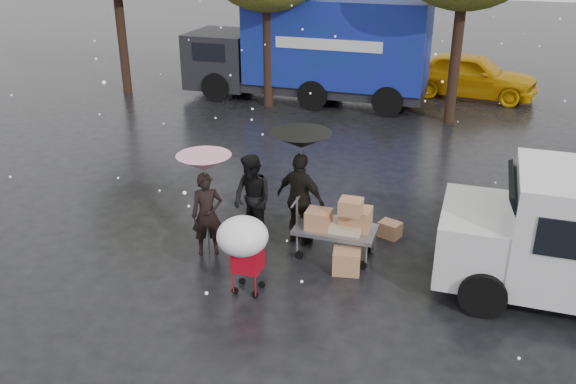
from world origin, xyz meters
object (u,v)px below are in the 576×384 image
(vendor_cart, at_px, (340,222))
(blue_truck, at_px, (313,50))
(person_pink, at_px, (207,214))
(person_black, at_px, (300,199))
(yellow_taxi, at_px, (470,75))
(shopping_cart, at_px, (243,240))

(vendor_cart, xyz_separation_m, blue_truck, (-3.50, 10.42, 1.03))
(person_pink, height_order, blue_truck, blue_truck)
(person_pink, bearing_deg, vendor_cart, -13.85)
(person_pink, bearing_deg, person_black, 3.10)
(blue_truck, distance_m, yellow_taxi, 5.72)
(shopping_cart, distance_m, yellow_taxi, 14.68)
(person_black, height_order, vendor_cart, person_black)
(shopping_cart, bearing_deg, blue_truck, 100.74)
(shopping_cart, xyz_separation_m, yellow_taxi, (2.87, 14.40, -0.27))
(person_black, distance_m, yellow_taxi, 12.57)
(person_black, height_order, blue_truck, blue_truck)
(blue_truck, bearing_deg, shopping_cart, -79.26)
(person_pink, distance_m, shopping_cart, 1.69)
(vendor_cart, distance_m, shopping_cart, 2.16)
(vendor_cart, xyz_separation_m, yellow_taxi, (1.69, 12.62, 0.06))
(blue_truck, bearing_deg, yellow_taxi, 23.00)
(person_black, bearing_deg, blue_truck, -55.77)
(shopping_cart, xyz_separation_m, blue_truck, (-2.31, 12.20, 0.69))
(shopping_cart, height_order, blue_truck, blue_truck)
(person_black, relative_size, vendor_cart, 1.21)
(blue_truck, height_order, yellow_taxi, blue_truck)
(vendor_cart, bearing_deg, person_pink, -165.62)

